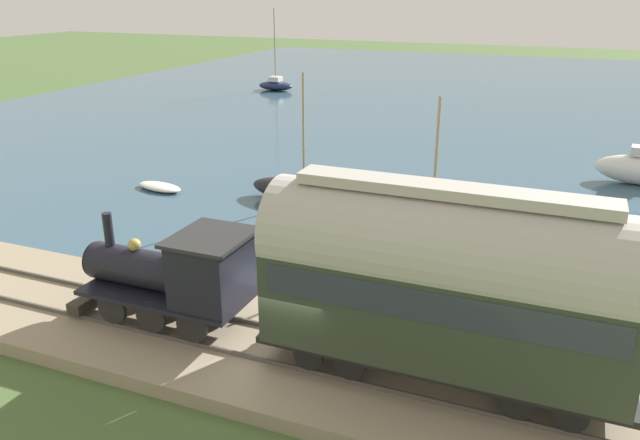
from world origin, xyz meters
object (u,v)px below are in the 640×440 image
at_px(sailboat_green, 431,241).
at_px(rowboat_near_shore, 615,243).
at_px(sailboat_navy, 276,85).
at_px(sailboat_black, 304,192).
at_px(steam_locomotive, 179,272).
at_px(passenger_coach, 444,279).
at_px(rowboat_off_pier, 160,187).
at_px(rowboat_far_out, 220,231).

xyz_separation_m(sailboat_green, rowboat_near_shore, (3.62, -6.30, -0.47)).
distance_m(sailboat_navy, sailboat_black, 33.36).
xyz_separation_m(steam_locomotive, sailboat_green, (8.14, -5.15, -1.41)).
distance_m(passenger_coach, sailboat_black, 15.07).
bearing_deg(rowboat_off_pier, rowboat_near_shore, -78.26).
relative_size(sailboat_green, rowboat_off_pier, 2.20).
relative_size(sailboat_green, sailboat_black, 1.02).
height_order(sailboat_black, rowboat_far_out, sailboat_black).
bearing_deg(rowboat_far_out, sailboat_navy, 46.87).
distance_m(sailboat_black, rowboat_far_out, 5.25).
bearing_deg(rowboat_far_out, sailboat_green, -57.75).
xyz_separation_m(sailboat_navy, rowboat_near_shore, (-29.62, -28.85, -0.36)).
height_order(sailboat_black, rowboat_off_pier, sailboat_black).
bearing_deg(rowboat_off_pier, sailboat_navy, 25.80).
relative_size(steam_locomotive, rowboat_off_pier, 1.94).
height_order(sailboat_green, rowboat_far_out, sailboat_green).
bearing_deg(rowboat_far_out, rowboat_near_shore, -47.54).
bearing_deg(steam_locomotive, rowboat_off_pier, 38.56).
bearing_deg(rowboat_off_pier, sailboat_black, -73.32).
height_order(sailboat_navy, rowboat_far_out, sailboat_navy).
bearing_deg(rowboat_far_out, passenger_coach, -100.32).
bearing_deg(passenger_coach, steam_locomotive, 90.00).
xyz_separation_m(sailboat_green, sailboat_black, (3.88, 6.72, -0.09)).
bearing_deg(rowboat_far_out, sailboat_black, 8.22).
bearing_deg(sailboat_navy, rowboat_near_shore, -135.65).
xyz_separation_m(sailboat_navy, rowboat_off_pier, (-30.21, -8.51, -0.37)).
height_order(passenger_coach, rowboat_off_pier, passenger_coach).
relative_size(passenger_coach, rowboat_far_out, 2.95).
height_order(sailboat_navy, sailboat_black, sailboat_navy).
distance_m(passenger_coach, rowboat_near_shore, 12.87).
bearing_deg(sailboat_green, sailboat_black, 93.85).
relative_size(sailboat_black, rowboat_near_shore, 2.35).
bearing_deg(rowboat_off_pier, sailboat_green, -92.09).
distance_m(sailboat_navy, sailboat_green, 40.17).
distance_m(passenger_coach, sailboat_navy, 48.19).
bearing_deg(rowboat_near_shore, rowboat_off_pier, 131.25).
bearing_deg(rowboat_far_out, steam_locomotive, -132.47).
relative_size(rowboat_near_shore, rowboat_off_pier, 0.92).
relative_size(steam_locomotive, rowboat_near_shore, 2.12).
bearing_deg(rowboat_near_shore, passenger_coach, -160.51).
bearing_deg(sailboat_black, rowboat_off_pier, 104.39).
distance_m(steam_locomotive, sailboat_green, 9.73).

